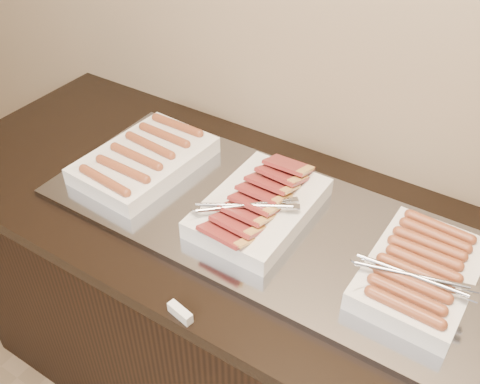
# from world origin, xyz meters

# --- Properties ---
(counter) EXTENTS (2.06, 0.76, 0.90)m
(counter) POSITION_xyz_m (0.00, 2.13, 0.45)
(counter) COLOR black
(counter) RESTS_ON ground
(warming_tray) EXTENTS (1.20, 0.50, 0.02)m
(warming_tray) POSITION_xyz_m (-0.01, 2.13, 0.91)
(warming_tray) COLOR #92959F
(warming_tray) RESTS_ON counter
(dish_left) EXTENTS (0.28, 0.40, 0.07)m
(dish_left) POSITION_xyz_m (-0.42, 2.13, 0.95)
(dish_left) COLOR white
(dish_left) RESTS_ON warming_tray
(dish_center) EXTENTS (0.26, 0.39, 0.09)m
(dish_center) POSITION_xyz_m (-0.03, 2.13, 0.95)
(dish_center) COLOR white
(dish_center) RESTS_ON warming_tray
(dish_right) EXTENTS (0.27, 0.34, 0.08)m
(dish_right) POSITION_xyz_m (0.39, 2.13, 0.95)
(dish_right) COLOR white
(dish_right) RESTS_ON warming_tray
(label_holder) EXTENTS (0.07, 0.03, 0.03)m
(label_holder) POSITION_xyz_m (-0.01, 1.77, 0.91)
(label_holder) COLOR white
(label_holder) RESTS_ON counter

